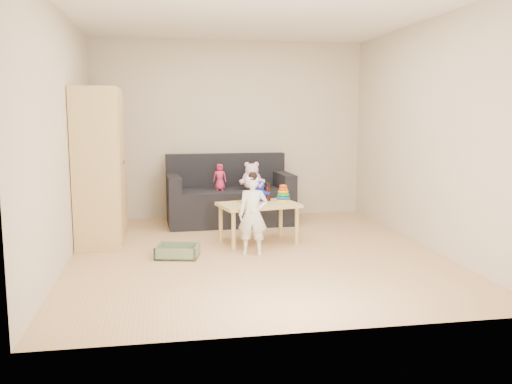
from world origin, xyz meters
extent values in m
plane|color=tan|center=(0.00, 0.00, 0.00)|extent=(4.50, 4.50, 0.00)
plane|color=white|center=(0.00, 0.00, 2.60)|extent=(4.50, 4.50, 0.00)
plane|color=beige|center=(0.00, 2.25, 1.30)|extent=(4.00, 0.00, 4.00)
plane|color=beige|center=(0.00, -2.25, 1.30)|extent=(4.00, 0.00, 4.00)
plane|color=beige|center=(-2.00, 0.00, 1.30)|extent=(0.00, 4.50, 4.50)
plane|color=beige|center=(2.00, 0.00, 1.30)|extent=(0.00, 4.50, 4.50)
cube|color=tan|center=(-1.73, 0.82, 0.92)|extent=(0.51, 1.02, 1.84)
cube|color=black|center=(-0.08, 1.68, 0.24)|extent=(1.76, 0.93, 0.49)
cube|color=tan|center=(0.12, 0.47, 0.24)|extent=(1.01, 0.76, 0.48)
imported|color=white|center=(-0.04, -0.04, 0.43)|extent=(0.36, 0.28, 0.87)
imported|color=#D62856|center=(-0.22, 1.61, 0.67)|extent=(0.20, 0.16, 0.36)
cylinder|color=yellow|center=(0.45, 0.62, 0.49)|extent=(0.16, 0.16, 0.02)
cylinder|color=silver|center=(0.45, 0.62, 0.58)|extent=(0.02, 0.02, 0.19)
torus|color=blue|center=(0.45, 0.62, 0.52)|extent=(0.17, 0.17, 0.04)
torus|color=#16922C|center=(0.45, 0.62, 0.56)|extent=(0.15, 0.15, 0.04)
torus|color=#FFAD0D|center=(0.45, 0.62, 0.59)|extent=(0.13, 0.13, 0.04)
torus|color=#EF420C|center=(0.45, 0.62, 0.63)|extent=(0.11, 0.11, 0.03)
torus|color=#E24A0D|center=(0.45, 0.62, 0.66)|extent=(0.09, 0.09, 0.03)
cylinder|color=black|center=(0.26, 0.65, 0.57)|extent=(0.08, 0.08, 0.17)
cylinder|color=black|center=(0.26, 0.65, 0.67)|extent=(0.03, 0.03, 0.05)
cylinder|color=black|center=(0.26, 0.65, 0.69)|extent=(0.04, 0.04, 0.01)
cube|color=gold|center=(-0.01, 0.58, 0.49)|extent=(0.23, 0.23, 0.01)
camera|label=1|loc=(-1.00, -5.80, 1.54)|focal=38.00mm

